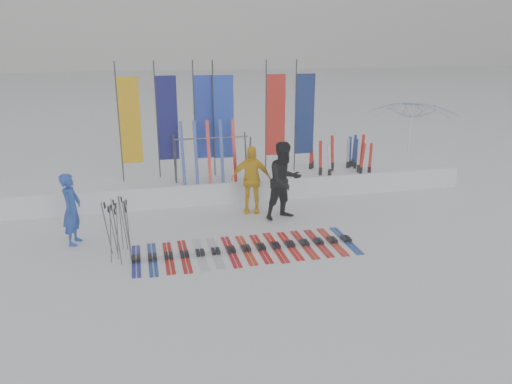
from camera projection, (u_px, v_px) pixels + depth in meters
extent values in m
plane|color=white|center=(265.00, 262.00, 10.18)|extent=(120.00, 120.00, 0.00)
cube|color=white|center=(225.00, 185.00, 14.36)|extent=(14.00, 1.60, 0.60)
imported|color=#1D41AA|center=(72.00, 209.00, 10.87)|extent=(0.51, 0.66, 1.61)
imported|color=black|center=(284.00, 181.00, 12.36)|extent=(1.14, 1.00, 1.96)
imported|color=yellow|center=(251.00, 179.00, 12.83)|extent=(1.11, 0.68, 1.77)
imported|color=white|center=(410.00, 139.00, 15.93)|extent=(3.03, 3.08, 2.53)
cube|color=navy|center=(136.00, 259.00, 10.22)|extent=(0.17, 1.56, 0.07)
cube|color=navy|center=(152.00, 258.00, 10.29)|extent=(0.17, 1.65, 0.07)
cube|color=#AE140D|center=(169.00, 256.00, 10.37)|extent=(0.17, 1.61, 0.07)
cube|color=#B3150E|center=(185.00, 255.00, 10.44)|extent=(0.17, 1.67, 0.07)
cube|color=silver|center=(200.00, 253.00, 10.51)|extent=(0.17, 1.70, 0.07)
cube|color=#B9BBC0|center=(216.00, 252.00, 10.59)|extent=(0.17, 1.62, 0.07)
cube|color=#B80E13|center=(231.00, 250.00, 10.66)|extent=(0.17, 1.64, 0.07)
cube|color=red|center=(246.00, 249.00, 10.73)|extent=(0.17, 1.57, 0.07)
cube|color=#B20E10|center=(261.00, 247.00, 10.80)|extent=(0.17, 1.56, 0.07)
cube|color=red|center=(275.00, 246.00, 10.88)|extent=(0.17, 1.65, 0.07)
cube|color=red|center=(290.00, 245.00, 10.95)|extent=(0.17, 1.57, 0.07)
cube|color=red|center=(304.00, 243.00, 11.02)|extent=(0.17, 1.60, 0.07)
cube|color=#B0120E|center=(318.00, 242.00, 11.09)|extent=(0.17, 1.57, 0.07)
cube|color=red|center=(332.00, 240.00, 11.17)|extent=(0.17, 1.61, 0.07)
cube|color=#153A94|center=(346.00, 239.00, 11.24)|extent=(0.17, 1.59, 0.07)
cylinder|color=#595B60|center=(121.00, 223.00, 10.58)|extent=(0.03, 0.14, 1.24)
cylinder|color=#595B60|center=(128.00, 227.00, 10.38)|extent=(0.03, 0.11, 1.24)
cylinder|color=#595B60|center=(111.00, 234.00, 10.00)|extent=(0.09, 0.08, 1.23)
cylinder|color=#595B60|center=(117.00, 236.00, 9.91)|extent=(0.12, 0.10, 1.20)
cylinder|color=#595B60|center=(115.00, 225.00, 10.53)|extent=(0.12, 0.14, 1.18)
cylinder|color=#595B60|center=(107.00, 228.00, 10.42)|extent=(0.15, 0.09, 1.14)
cylinder|color=#595B60|center=(126.00, 226.00, 10.54)|extent=(0.11, 0.06, 1.15)
cylinder|color=#595B60|center=(107.00, 228.00, 10.34)|extent=(0.14, 0.10, 1.19)
cylinder|color=#595B60|center=(123.00, 224.00, 10.52)|extent=(0.11, 0.15, 1.25)
cylinder|color=#595B60|center=(117.00, 228.00, 10.40)|extent=(0.09, 0.09, 1.15)
cylinder|color=#595B60|center=(113.00, 232.00, 10.08)|extent=(0.13, 0.09, 1.23)
cylinder|color=#595B60|center=(128.00, 234.00, 10.06)|extent=(0.08, 0.04, 1.20)
cylinder|color=#383A3F|center=(119.00, 123.00, 13.22)|extent=(0.04, 0.04, 3.20)
cube|color=#E1A40B|center=(130.00, 121.00, 13.27)|extent=(0.55, 0.03, 2.30)
cylinder|color=#383A3F|center=(157.00, 121.00, 13.61)|extent=(0.04, 0.04, 3.20)
cube|color=#0D0F5B|center=(168.00, 119.00, 13.66)|extent=(0.55, 0.03, 2.30)
cylinder|color=#383A3F|center=(195.00, 120.00, 13.79)|extent=(0.04, 0.04, 3.20)
cube|color=#1730AC|center=(205.00, 117.00, 13.84)|extent=(0.55, 0.03, 2.30)
cylinder|color=#383A3F|center=(214.00, 120.00, 13.81)|extent=(0.04, 0.04, 3.20)
cube|color=#193BC0|center=(224.00, 117.00, 13.85)|extent=(0.55, 0.03, 2.30)
cylinder|color=#383A3F|center=(266.00, 117.00, 14.15)|extent=(0.04, 0.04, 3.20)
cube|color=red|center=(276.00, 115.00, 14.20)|extent=(0.55, 0.03, 2.30)
cylinder|color=#383A3F|center=(295.00, 116.00, 14.34)|extent=(0.04, 0.04, 3.20)
cube|color=navy|center=(305.00, 114.00, 14.38)|extent=(0.55, 0.03, 2.30)
cylinder|color=#383A3F|center=(176.00, 162.00, 13.17)|extent=(0.04, 0.30, 1.23)
cylinder|color=#383A3F|center=(174.00, 158.00, 13.63)|extent=(0.04, 0.30, 1.23)
cylinder|color=#383A3F|center=(250.00, 158.00, 13.61)|extent=(0.04, 0.30, 1.23)
cylinder|color=#383A3F|center=(246.00, 154.00, 14.07)|extent=(0.04, 0.30, 1.23)
cylinder|color=#383A3F|center=(211.00, 138.00, 13.45)|extent=(2.00, 0.04, 0.04)
cube|color=silver|center=(348.00, 163.00, 15.02)|extent=(0.09, 0.03, 1.52)
cube|color=red|center=(332.00, 164.00, 14.64)|extent=(0.09, 0.02, 1.66)
cube|color=red|center=(369.00, 168.00, 14.52)|extent=(0.09, 0.03, 1.47)
cube|color=red|center=(359.00, 167.00, 14.47)|extent=(0.09, 0.02, 1.56)
cube|color=navy|center=(353.00, 160.00, 15.17)|extent=(0.09, 0.04, 1.59)
cube|color=red|center=(312.00, 162.00, 14.99)|extent=(0.09, 0.02, 1.58)
cube|color=red|center=(311.00, 164.00, 14.91)|extent=(0.09, 0.03, 1.48)
cube|color=navy|center=(355.00, 164.00, 14.96)|extent=(0.09, 0.03, 1.50)
cube|color=red|center=(361.00, 168.00, 14.43)|extent=(0.09, 0.03, 1.49)
cube|color=red|center=(320.00, 169.00, 14.20)|extent=(0.09, 0.03, 1.61)
cube|color=navy|center=(350.00, 162.00, 15.10)|extent=(0.09, 0.02, 1.53)
cube|color=silver|center=(358.00, 166.00, 14.40)|extent=(0.09, 0.04, 1.67)
cube|color=red|center=(361.00, 163.00, 14.70)|extent=(0.09, 0.04, 1.67)
cube|color=silver|center=(330.00, 170.00, 14.22)|extent=(0.09, 0.03, 1.51)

